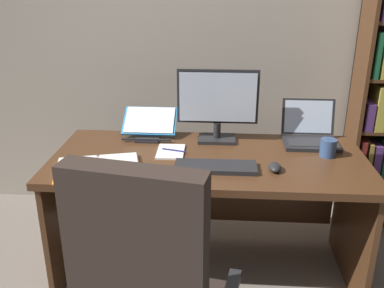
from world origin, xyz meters
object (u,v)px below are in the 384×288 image
(keyboard, at_px, (216,167))
(computer_mouse, at_px, (275,167))
(pen, at_px, (174,150))
(desk, at_px, (209,183))
(monitor, at_px, (218,106))
(notepad, at_px, (171,152))
(open_binder, at_px, (98,168))
(laptop, at_px, (310,134))
(coffee_mug, at_px, (328,148))
(reading_stand_with_book, at_px, (149,124))

(keyboard, height_order, computer_mouse, computer_mouse)
(pen, bearing_deg, desk, 9.25)
(monitor, xyz_separation_m, notepad, (-0.26, -0.21, -0.21))
(computer_mouse, distance_m, open_binder, 0.90)
(laptop, bearing_deg, computer_mouse, -120.69)
(keyboard, distance_m, open_binder, 0.60)
(pen, bearing_deg, laptop, 15.26)
(notepad, bearing_deg, monitor, 39.56)
(open_binder, xyz_separation_m, notepad, (0.34, 0.25, -0.01))
(monitor, bearing_deg, notepad, -140.44)
(laptop, xyz_separation_m, computer_mouse, (-0.25, -0.42, -0.03))
(desk, xyz_separation_m, open_binder, (-0.56, -0.28, 0.21))
(computer_mouse, relative_size, open_binder, 0.22)
(coffee_mug, bearing_deg, computer_mouse, -145.71)
(desk, distance_m, coffee_mug, 0.70)
(reading_stand_with_book, height_order, open_binder, reading_stand_with_book)
(keyboard, distance_m, reading_stand_with_book, 0.63)
(pen, height_order, coffee_mug, coffee_mug)
(computer_mouse, relative_size, reading_stand_with_book, 0.32)
(reading_stand_with_book, height_order, notepad, reading_stand_with_book)
(open_binder, height_order, notepad, open_binder)
(desk, relative_size, reading_stand_with_book, 5.23)
(keyboard, bearing_deg, notepad, 141.50)
(keyboard, bearing_deg, monitor, 90.00)
(keyboard, height_order, reading_stand_with_book, reading_stand_with_book)
(laptop, bearing_deg, desk, -162.81)
(laptop, xyz_separation_m, reading_stand_with_book, (-0.96, 0.05, 0.03))
(monitor, distance_m, pen, 0.37)
(notepad, height_order, coffee_mug, coffee_mug)
(open_binder, height_order, coffee_mug, coffee_mug)
(desk, bearing_deg, keyboard, -80.26)
(reading_stand_with_book, relative_size, notepad, 1.56)
(reading_stand_with_book, bearing_deg, keyboard, -48.50)
(desk, relative_size, laptop, 5.50)
(reading_stand_with_book, bearing_deg, notepad, -58.99)
(computer_mouse, distance_m, pen, 0.57)
(keyboard, bearing_deg, laptop, 37.28)
(keyboard, bearing_deg, reading_stand_with_book, 131.50)
(monitor, relative_size, open_binder, 0.98)
(notepad, height_order, pen, pen)
(desk, distance_m, monitor, 0.46)
(monitor, bearing_deg, reading_stand_with_book, 172.35)
(reading_stand_with_book, bearing_deg, monitor, -7.65)
(monitor, bearing_deg, keyboard, -90.00)
(notepad, bearing_deg, open_binder, -143.67)
(keyboard, bearing_deg, coffee_mug, 19.08)
(laptop, xyz_separation_m, coffee_mug, (0.06, -0.21, -0.00))
(monitor, height_order, laptop, monitor)
(keyboard, relative_size, coffee_mug, 4.28)
(open_binder, bearing_deg, coffee_mug, -2.30)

